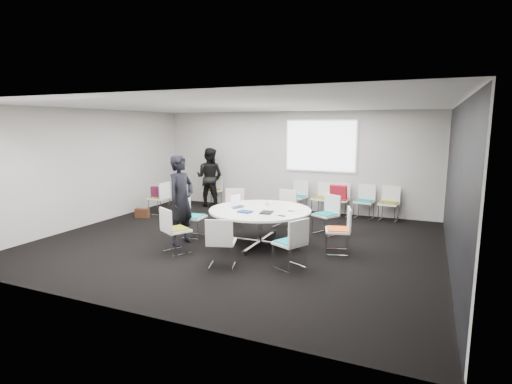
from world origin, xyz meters
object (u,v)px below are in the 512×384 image
at_px(chair_back_d, 364,208).
at_px(laptop, 240,207).
at_px(person_main, 181,200).
at_px(chair_back_b, 322,205).
at_px(brown_bag, 142,213).
at_px(cup, 267,204).
at_px(chair_ring_c, 284,216).
at_px(chair_ring_d, 235,214).
at_px(person_back, 210,177).
at_px(chair_ring_b, 326,222).
at_px(chair_ring_a, 338,239).
at_px(chair_ring_f, 176,239).
at_px(chair_ring_e, 193,225).
at_px(chair_back_e, 389,210).
at_px(maroon_bag, 158,192).
at_px(chair_person_back, 213,196).
at_px(conference_table, 260,219).
at_px(chair_back_c, 340,206).
at_px(chair_back_a, 297,203).
at_px(chair_ring_h, 290,253).
at_px(chair_spare_left, 159,204).
at_px(chair_ring_g, 222,252).

relative_size(chair_back_d, laptop, 2.77).
bearing_deg(person_main, chair_back_b, -20.43).
bearing_deg(brown_bag, cup, -8.83).
distance_m(chair_ring_c, chair_ring_d, 1.18).
bearing_deg(chair_back_d, person_back, 10.82).
height_order(chair_ring_b, chair_ring_d, same).
height_order(chair_ring_a, chair_back_b, same).
bearing_deg(chair_ring_f, chair_ring_c, 93.11).
height_order(chair_ring_e, chair_ring_f, same).
bearing_deg(chair_ring_f, chair_ring_a, 51.37).
distance_m(chair_ring_c, cup, 1.23).
distance_m(chair_back_e, person_main, 5.33).
bearing_deg(brown_bag, maroon_bag, 75.85).
relative_size(chair_back_e, chair_person_back, 1.00).
height_order(conference_table, chair_back_c, chair_back_c).
relative_size(chair_ring_c, chair_person_back, 1.00).
bearing_deg(chair_ring_a, chair_back_c, -4.38).
bearing_deg(chair_back_c, chair_back_d, -177.83).
relative_size(conference_table, chair_ring_c, 2.34).
bearing_deg(chair_back_a, chair_ring_b, 133.58).
xyz_separation_m(chair_ring_d, cup, (1.16, -0.81, 0.50)).
bearing_deg(chair_ring_a, chair_back_d, -15.88).
bearing_deg(chair_back_a, chair_ring_c, 106.44).
bearing_deg(chair_ring_f, chair_ring_b, 74.49).
bearing_deg(chair_ring_c, chair_back_a, -73.46).
bearing_deg(chair_back_c, laptop, 68.65).
xyz_separation_m(chair_ring_h, chair_back_a, (-1.22, 4.26, 0.00)).
bearing_deg(chair_ring_c, chair_ring_f, 74.90).
relative_size(chair_back_e, chair_spare_left, 1.00).
bearing_deg(maroon_bag, chair_ring_f, -48.01).
height_order(chair_back_e, maroon_bag, chair_back_e).
bearing_deg(cup, chair_back_d, 60.48).
relative_size(chair_ring_a, chair_ring_c, 1.00).
bearing_deg(chair_back_e, chair_ring_e, 48.69).
xyz_separation_m(chair_back_d, person_back, (-4.51, -0.19, 0.60)).
distance_m(conference_table, person_back, 4.19).
distance_m(chair_ring_b, chair_back_c, 1.93).
bearing_deg(chair_person_back, person_main, 117.30).
distance_m(chair_ring_c, person_back, 3.32).
distance_m(chair_person_back, maroon_bag, 1.86).
bearing_deg(maroon_bag, chair_ring_e, -37.08).
relative_size(chair_ring_c, chair_ring_g, 1.00).
xyz_separation_m(chair_ring_b, chair_ring_d, (-2.22, -0.08, 0.00)).
bearing_deg(chair_ring_a, chair_spare_left, 58.97).
bearing_deg(chair_ring_b, chair_spare_left, 26.58).
height_order(chair_ring_f, maroon_bag, chair_ring_f).
relative_size(chair_ring_a, chair_ring_d, 1.00).
height_order(chair_ring_d, chair_back_b, same).
relative_size(chair_ring_b, chair_ring_d, 1.00).
bearing_deg(person_main, maroon_bag, 52.73).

